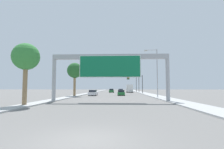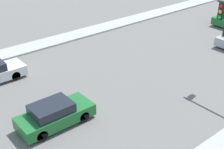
% 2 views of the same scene
% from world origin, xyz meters
% --- Properties ---
extents(median_strip_left, '(2.00, 120.00, 0.15)m').
position_xyz_m(median_strip_left, '(-9.00, 60.00, 0.07)').
color(median_strip_left, '#AAAAAA').
rests_on(median_strip_left, ground).
extents(car_near_center, '(1.79, 4.21, 1.37)m').
position_xyz_m(car_near_center, '(1.75, 37.22, 0.65)').
color(car_near_center, '#1E662D').
rests_on(car_near_center, ground).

